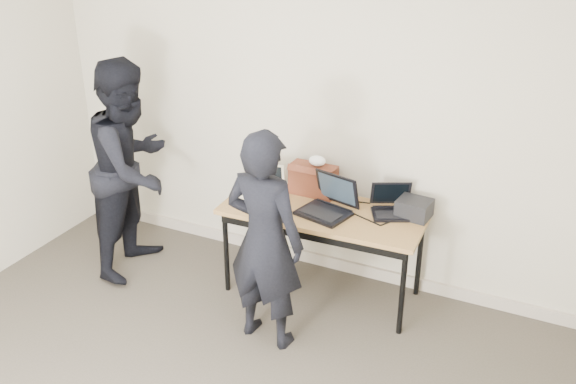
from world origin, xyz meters
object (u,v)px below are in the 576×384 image
Objects in this scene: leather_satchel at (313,179)px; desk at (323,218)px; laptop_beige at (262,190)px; laptop_right at (392,207)px; equipment_box at (414,208)px; person_observer at (132,168)px; person_typist at (265,241)px; laptop_center at (328,204)px.

desk is at bearing -50.47° from leather_satchel.
laptop_beige is (-0.52, 0.03, 0.11)m from desk.
desk is at bearing -11.72° from laptop_beige.
leather_satchel is (-0.65, 0.04, 0.08)m from laptop_right.
person_observer reaches higher than equipment_box.
person_observer is at bearing -173.08° from laptop_beige.
person_typist is (-0.14, -0.67, 0.12)m from desk.
laptop_beige is 0.91× the size of leather_satchel.
leather_satchel is 0.90m from person_typist.
laptop_right is 1.65× the size of equipment_box.
person_observer reaches higher than laptop_right.
person_observer is (-2.16, -0.44, 0.09)m from equipment_box.
leather_satchel is at bearing 177.48° from equipment_box.
equipment_box is 0.15× the size of person_typist.
leather_satchel is (-0.18, 0.23, 0.19)m from desk.
desk is at bearing -86.38° from person_observer.
desk is 0.98× the size of person_typist.
laptop_center is 1.60m from person_observer.
leather_satchel is at bearing 21.75° from laptop_beige.
person_observer reaches higher than desk.
person_typist reaches higher than desk.
desk is 1.57m from person_observer.
laptop_center is at bearing -161.51° from equipment_box.
person_observer reaches higher than laptop_beige.
person_typist is at bearing -131.82° from equipment_box.
person_observer is at bearing -168.57° from equipment_box.
equipment_box is (1.15, 0.16, 0.02)m from laptop_beige.
laptop_center is 0.62m from equipment_box.
laptop_center is 0.46m from laptop_right.
person_observer reaches higher than person_typist.
leather_satchel reaches higher than equipment_box.
equipment_box is (0.63, 0.19, 0.13)m from desk.
laptop_right is at bearing -178.23° from equipment_box.
desk is 3.95× the size of laptop_right.
person_observer is (-1.58, -0.24, 0.09)m from laptop_center.
laptop_beige is at bearing -172.02° from equipment_box.
laptop_right is at bearing 19.76° from desk.
laptop_center reaches higher than desk.
laptop_right is 1.05m from person_typist.
laptop_right is (0.42, 0.19, -0.01)m from laptop_center.
leather_satchel is 0.23× the size of person_typist.
laptop_right is at bearing 0.67° from laptop_beige.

